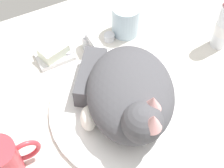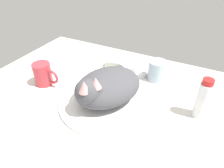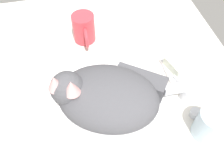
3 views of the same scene
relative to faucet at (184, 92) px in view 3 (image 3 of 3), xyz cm
name	(u,v)px [view 3 (image 3 of 3)]	position (x,y,z in cm)	size (l,w,h in cm)	color
ground_plane	(108,114)	(0.00, -20.64, -4.00)	(110.00, 82.50, 3.00)	silver
sink_basin	(108,110)	(0.00, -20.64, -1.95)	(36.01, 36.01, 1.11)	white
faucet	(184,92)	(0.00, 0.00, 0.00)	(14.42, 8.81, 6.02)	silver
cat	(105,95)	(-0.71, -21.16, 4.30)	(27.13, 31.89, 13.90)	#4C4C51
coffee_mug	(84,29)	(-28.43, -22.48, 2.09)	(11.29, 7.02, 9.19)	#C63842
rinse_cup	(211,124)	(11.00, 1.59, 1.74)	(7.30, 7.30, 8.49)	silver
soap_dish	(175,69)	(-9.40, 1.54, -1.90)	(9.00, 6.40, 1.20)	white
soap_bar	(177,65)	(-9.40, 1.54, 0.08)	(6.79, 4.60, 2.76)	silver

